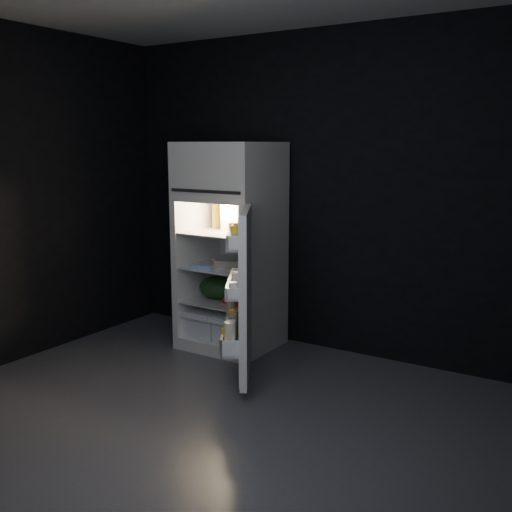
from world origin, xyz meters
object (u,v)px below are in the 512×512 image
Objects in this scene: milk_jug at (231,216)px; egg_carton at (234,264)px; refrigerator at (232,239)px; fridge_door at (242,296)px; yogurt_tray at (237,302)px.

milk_jug is 0.43m from egg_carton.
egg_carton is (0.13, -0.15, -0.38)m from milk_jug.
refrigerator is at bearing 108.23° from egg_carton.
refrigerator reaches higher than egg_carton.
egg_carton is at bearing -68.98° from milk_jug.
refrigerator is 0.25m from egg_carton.
milk_jug reaches higher than egg_carton.
egg_carton is (-0.47, 0.59, 0.08)m from fridge_door.
egg_carton is 1.28× the size of yogurt_tray.
egg_carton is at bearing 128.77° from fridge_door.
fridge_door is 0.73m from yogurt_tray.
refrigerator is at bearing 128.93° from fridge_door.
fridge_door is at bearing -38.17° from yogurt_tray.
yogurt_tray is at bearing -63.61° from milk_jug.
egg_carton is (0.10, -0.12, -0.19)m from refrigerator.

